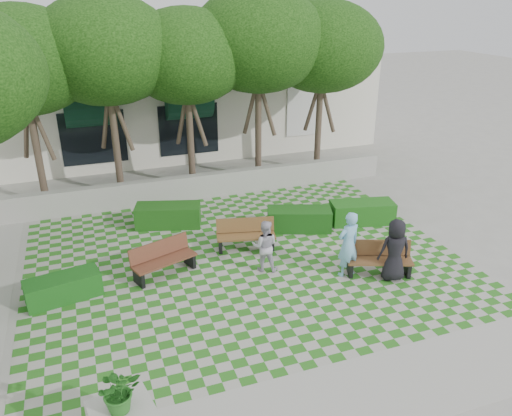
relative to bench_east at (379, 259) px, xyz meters
name	(u,v)px	position (x,y,z in m)	size (l,w,h in m)	color
ground	(257,279)	(-3.22, 0.85, -0.44)	(90.00, 90.00, 0.00)	gray
lawn	(246,261)	(-3.22, 1.85, -0.44)	(12.00, 12.00, 0.00)	#2B721E
sidewalk_south	(342,402)	(-3.22, -3.85, -0.44)	(16.00, 2.00, 0.01)	#9E9B93
retaining_wall	(201,186)	(-3.22, 7.05, 0.01)	(15.00, 0.36, 0.90)	#9E9B93
bench_east	(379,259)	(0.00, 0.00, 0.00)	(1.85, 1.17, 0.92)	brown
bench_mid	(246,235)	(-2.95, 2.62, 0.00)	(1.83, 0.96, 0.92)	brown
bench_west	(163,260)	(-5.55, 1.95, 0.01)	(1.87, 1.16, 0.94)	#542C1D
hedge_east	(362,212)	(1.31, 3.05, -0.08)	(2.08, 0.83, 0.73)	#195216
hedge_midright	(299,219)	(-0.90, 3.27, -0.09)	(2.04, 0.82, 0.71)	#144512
hedge_midleft	(168,215)	(-4.84, 4.99, -0.08)	(2.10, 0.84, 0.73)	#174813
hedge_west	(63,288)	(-8.13, 1.61, -0.13)	(1.80, 0.72, 0.63)	#134A15
person_blue	(348,244)	(-0.86, 0.23, 0.49)	(0.68, 0.45, 1.87)	#7EBFE6
person_dark	(395,250)	(0.20, -0.37, 0.42)	(0.85, 0.55, 1.73)	black
person_white	(265,246)	(-2.87, 1.24, 0.30)	(0.72, 0.56, 1.49)	silver
tree_row	(140,58)	(-5.08, 6.81, 4.73)	(17.70, 13.40, 7.41)	#47382B
building	(179,92)	(-2.28, 14.93, 2.07)	(18.00, 8.92, 5.15)	silver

